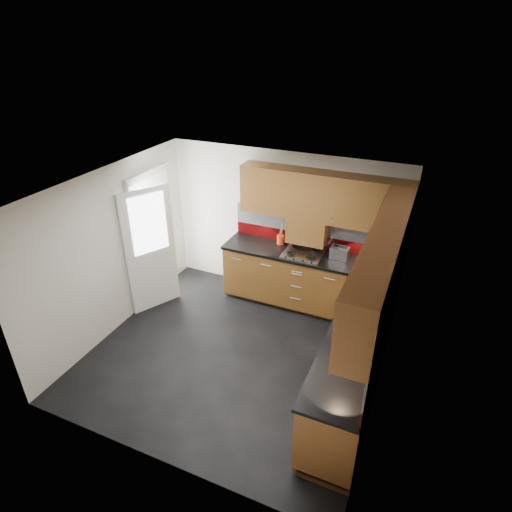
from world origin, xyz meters
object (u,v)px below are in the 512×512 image
at_px(food_processor, 381,277).
at_px(utensil_pot, 281,238).
at_px(gas_hob, 303,253).
at_px(toaster, 340,253).

bearing_deg(food_processor, utensil_pot, 159.63).
bearing_deg(gas_hob, toaster, 9.85).
bearing_deg(utensil_pot, toaster, -6.20).
relative_size(utensil_pot, toaster, 1.51).
height_order(utensil_pot, food_processor, utensil_pot).
bearing_deg(utensil_pot, gas_hob, -24.24).
xyz_separation_m(gas_hob, food_processor, (1.22, -0.42, 0.11)).
relative_size(gas_hob, food_processor, 2.23).
height_order(gas_hob, food_processor, food_processor).
bearing_deg(toaster, food_processor, -36.66).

